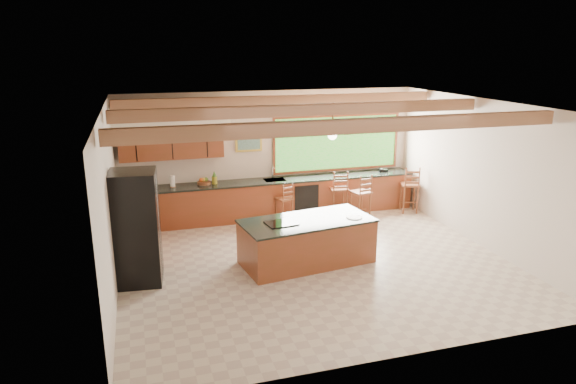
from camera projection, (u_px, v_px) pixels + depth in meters
name	position (u px, v px, depth m)	size (l,w,h in m)	color
ground	(315.00, 263.00, 9.83)	(7.20, 7.20, 0.00)	beige
room_shell	(297.00, 143.00, 9.78)	(7.27, 6.54, 3.02)	beige
counter_run	(245.00, 206.00, 11.80)	(7.12, 3.10, 1.23)	brown
island	(307.00, 241.00, 9.74)	(2.60, 1.49, 0.88)	brown
refrigerator	(136.00, 228.00, 8.78)	(0.85, 0.83, 2.00)	black
bar_stool_a	(285.00, 200.00, 11.92)	(0.43, 0.43, 0.95)	brown
bar_stool_b	(339.00, 190.00, 12.24)	(0.47, 0.47, 1.17)	brown
bar_stool_c	(362.00, 193.00, 12.03)	(0.49, 0.49, 1.14)	brown
bar_stool_d	(411.00, 185.00, 12.61)	(0.52, 0.52, 1.18)	brown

